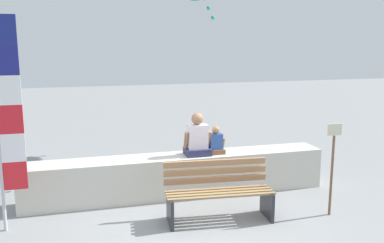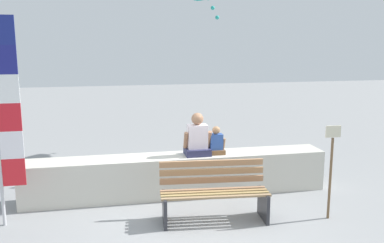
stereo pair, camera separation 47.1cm
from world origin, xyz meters
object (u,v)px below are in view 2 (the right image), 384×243
person_adult (197,139)px  flag_banner (4,111)px  park_bench (214,193)px  person_child (216,143)px  sign_post (331,165)px

person_adult → flag_banner: (-3.00, -0.71, 0.71)m
park_bench → flag_banner: size_ratio=0.55×
park_bench → person_child: bearing=73.9°
person_adult → flag_banner: 3.16m
person_child → flag_banner: bearing=-167.9°
person_child → park_bench: bearing=-106.1°
flag_banner → sign_post: (4.77, -0.74, -0.87)m
person_child → flag_banner: (-3.34, -0.71, 0.81)m
park_bench → person_child: person_child is taller
person_adult → sign_post: 2.30m
park_bench → person_child: size_ratio=3.36×
person_child → sign_post: sign_post is taller
park_bench → sign_post: 1.84m
person_adult → person_child: 0.36m
person_adult → person_child: (0.34, 0.00, -0.10)m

